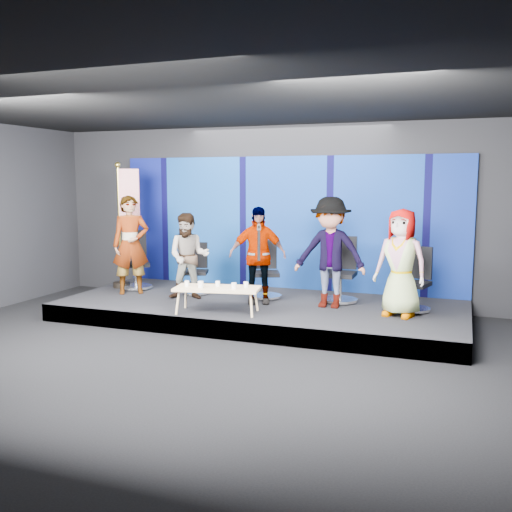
# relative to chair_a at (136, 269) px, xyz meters

# --- Properties ---
(ground) EXTENTS (10.00, 10.00, 0.00)m
(ground) POSITION_rel_chair_a_xyz_m (2.77, -2.86, -0.68)
(ground) COLOR black
(ground) RESTS_ON ground
(room_walls) EXTENTS (10.02, 8.02, 3.51)m
(room_walls) POSITION_rel_chair_a_xyz_m (2.77, -2.86, 1.75)
(room_walls) COLOR black
(room_walls) RESTS_ON ground
(riser) EXTENTS (7.00, 3.00, 0.30)m
(riser) POSITION_rel_chair_a_xyz_m (2.77, -0.36, -0.53)
(riser) COLOR black
(riser) RESTS_ON ground
(backdrop) EXTENTS (7.00, 0.08, 2.60)m
(backdrop) POSITION_rel_chair_a_xyz_m (2.77, 1.09, 0.92)
(backdrop) COLOR #090752
(backdrop) RESTS_ON riser
(chair_a) EXTENTS (0.90, 0.90, 1.14)m
(chair_a) POSITION_rel_chair_a_xyz_m (0.00, 0.00, 0.00)
(chair_a) COLOR silver
(chair_a) RESTS_ON riser
(panelist_a) EXTENTS (0.81, 0.75, 1.85)m
(panelist_a) POSITION_rel_chair_a_xyz_m (0.20, -0.47, 0.55)
(panelist_a) COLOR black
(panelist_a) RESTS_ON riser
(chair_b) EXTENTS (0.68, 0.68, 0.96)m
(chair_b) POSITION_rel_chair_a_xyz_m (1.36, -0.07, -0.06)
(chair_b) COLOR silver
(chair_b) RESTS_ON riser
(panelist_b) EXTENTS (0.90, 0.79, 1.56)m
(panelist_b) POSITION_rel_chair_a_xyz_m (1.47, -0.55, 0.40)
(panelist_b) COLOR black
(panelist_b) RESTS_ON riser
(chair_c) EXTENTS (0.77, 0.77, 1.04)m
(chair_c) POSITION_rel_chair_a_xyz_m (2.73, 0.04, -0.03)
(chair_c) COLOR silver
(chair_c) RESTS_ON riser
(panelist_c) EXTENTS (1.07, 0.76, 1.69)m
(panelist_c) POSITION_rel_chair_a_xyz_m (2.75, -0.46, 0.47)
(panelist_c) COLOR black
(panelist_c) RESTS_ON riser
(chair_d) EXTENTS (0.65, 0.65, 1.15)m
(chair_d) POSITION_rel_chair_a_xyz_m (4.09, 0.17, 0.00)
(chair_d) COLOR silver
(chair_d) RESTS_ON riser
(panelist_d) EXTENTS (1.21, 0.70, 1.86)m
(panelist_d) POSITION_rel_chair_a_xyz_m (4.00, -0.34, 0.56)
(panelist_d) COLOR black
(panelist_d) RESTS_ON riser
(chair_e) EXTENTS (0.72, 0.72, 1.05)m
(chair_e) POSITION_rel_chair_a_xyz_m (5.37, -0.11, -0.03)
(chair_e) COLOR silver
(chair_e) RESTS_ON riser
(panelist_e) EXTENTS (0.94, 0.74, 1.70)m
(panelist_e) POSITION_rel_chair_a_xyz_m (5.19, -0.58, 0.47)
(panelist_e) COLOR black
(panelist_e) RESTS_ON riser
(coffee_table) EXTENTS (1.45, 0.82, 0.42)m
(coffee_table) POSITION_rel_chair_a_xyz_m (2.39, -1.38, 0.01)
(coffee_table) COLOR tan
(coffee_table) RESTS_ON riser
(mug_a) EXTENTS (0.07, 0.07, 0.09)m
(mug_a) POSITION_rel_chair_a_xyz_m (1.89, -1.47, 0.09)
(mug_a) COLOR silver
(mug_a) RESTS_ON coffee_table
(mug_b) EXTENTS (0.09, 0.09, 0.11)m
(mug_b) POSITION_rel_chair_a_xyz_m (2.16, -1.51, 0.10)
(mug_b) COLOR silver
(mug_b) RESTS_ON coffee_table
(mug_c) EXTENTS (0.07, 0.07, 0.09)m
(mug_c) POSITION_rel_chair_a_xyz_m (2.37, -1.31, 0.09)
(mug_c) COLOR silver
(mug_c) RESTS_ON coffee_table
(mug_d) EXTENTS (0.08, 0.08, 0.10)m
(mug_d) POSITION_rel_chair_a_xyz_m (2.70, -1.42, 0.09)
(mug_d) COLOR silver
(mug_d) RESTS_ON coffee_table
(mug_e) EXTENTS (0.08, 0.08, 0.09)m
(mug_e) POSITION_rel_chair_a_xyz_m (2.83, -1.23, 0.09)
(mug_e) COLOR silver
(mug_e) RESTS_ON coffee_table
(flag_stand) EXTENTS (0.55, 0.35, 2.49)m
(flag_stand) POSITION_rel_chair_a_xyz_m (-0.21, 0.03, 0.94)
(flag_stand) COLOR black
(flag_stand) RESTS_ON riser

